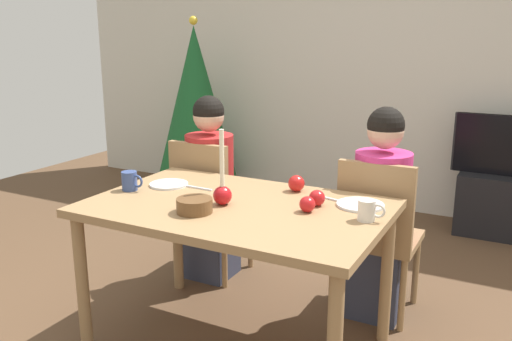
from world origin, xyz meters
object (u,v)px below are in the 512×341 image
(chair_left, at_px, (208,201))
(mug_left, at_px, (130,181))
(bowl_walnuts, at_px, (194,205))
(tv, at_px, (508,146))
(christmas_tree, at_px, (196,106))
(dining_table, at_px, (237,221))
(person_right_child, at_px, (380,218))
(tv_stand, at_px, (501,205))
(chair_right, at_px, (378,229))
(candle_centerpiece, at_px, (222,190))
(apple_by_right_mug, at_px, (317,198))
(plate_left, at_px, (169,184))
(apple_near_candle, at_px, (296,183))
(apple_by_left_plate, at_px, (307,204))
(plate_right, at_px, (360,205))
(person_left_child, at_px, (210,191))
(mug_right, at_px, (368,210))

(chair_left, height_order, mug_left, chair_left)
(bowl_walnuts, bearing_deg, tv, 64.94)
(christmas_tree, bearing_deg, dining_table, -52.17)
(person_right_child, xyz_separation_m, tv_stand, (0.53, 1.66, -0.33))
(chair_right, xyz_separation_m, tv_stand, (0.53, 1.69, -0.27))
(christmas_tree, bearing_deg, candle_centerpiece, -53.58)
(bowl_walnuts, xyz_separation_m, apple_by_right_mug, (0.46, 0.35, 0.01))
(tv_stand, distance_m, plate_left, 2.72)
(apple_near_candle, bearing_deg, bowl_walnuts, -117.92)
(dining_table, relative_size, plate_left, 6.86)
(mug_left, distance_m, apple_by_right_mug, 0.97)
(chair_right, relative_size, plate_left, 4.41)
(chair_right, height_order, tv, tv)
(tv_stand, height_order, candle_centerpiece, candle_centerpiece)
(chair_left, height_order, tv, tv)
(apple_by_left_plate, bearing_deg, plate_left, 175.39)
(plate_right, bearing_deg, candle_centerpiece, -154.31)
(chair_left, relative_size, plate_left, 4.41)
(chair_right, xyz_separation_m, candle_centerpiece, (-0.59, -0.64, 0.31))
(tv_stand, bearing_deg, tv, 90.00)
(plate_left, xyz_separation_m, apple_by_right_mug, (0.83, 0.04, 0.03))
(person_left_child, distance_m, tv, 2.32)
(chair_right, xyz_separation_m, christmas_tree, (-2.17, 1.50, 0.36))
(apple_near_candle, xyz_separation_m, apple_by_left_plate, (0.17, -0.28, -0.01))
(dining_table, height_order, candle_centerpiece, candle_centerpiece)
(person_right_child, height_order, tv_stand, person_right_child)
(apple_near_candle, relative_size, apple_by_left_plate, 1.15)
(dining_table, xyz_separation_m, candle_centerpiece, (-0.06, -0.03, 0.16))
(chair_right, bearing_deg, candle_centerpiece, -132.40)
(bowl_walnuts, bearing_deg, chair_right, 51.29)
(chair_right, bearing_deg, plate_right, -90.18)
(person_right_child, distance_m, tv, 1.75)
(plate_left, bearing_deg, apple_by_left_plate, -4.61)
(chair_left, xyz_separation_m, plate_left, (0.08, -0.49, 0.24))
(plate_right, distance_m, apple_by_right_mug, 0.21)
(chair_left, xyz_separation_m, apple_by_left_plate, (0.90, -0.56, 0.27))
(plate_left, bearing_deg, plate_right, 7.38)
(person_left_child, xyz_separation_m, tv, (1.61, 1.66, 0.14))
(chair_right, relative_size, plate_right, 4.04)
(christmas_tree, height_order, apple_by_right_mug, christmas_tree)
(person_left_child, distance_m, apple_by_left_plate, 1.09)
(plate_left, height_order, apple_by_right_mug, apple_by_right_mug)
(plate_right, bearing_deg, bowl_walnuts, -145.56)
(person_right_child, height_order, mug_left, person_right_child)
(mug_left, distance_m, apple_by_left_plate, 0.95)
(dining_table, height_order, apple_by_right_mug, apple_by_right_mug)
(tv, distance_m, bowl_walnuts, 2.75)
(apple_near_candle, bearing_deg, mug_right, -30.79)
(candle_centerpiece, bearing_deg, tv_stand, 64.54)
(plate_right, height_order, mug_left, mug_left)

